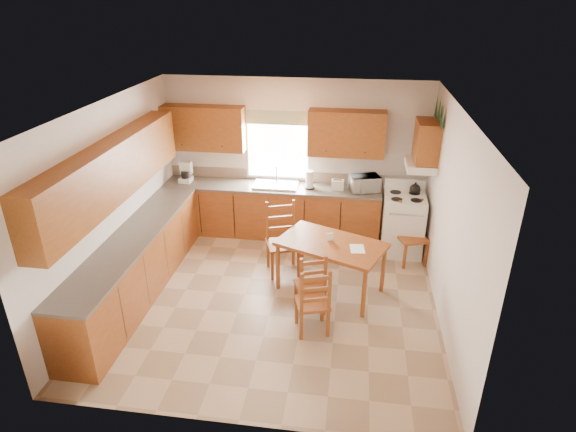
# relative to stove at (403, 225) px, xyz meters

# --- Properties ---
(floor) EXTENTS (4.50, 4.50, 0.00)m
(floor) POSITION_rel_stove_xyz_m (-1.86, -1.62, -0.49)
(floor) COLOR tan
(floor) RESTS_ON ground
(ceiling) EXTENTS (4.50, 4.50, 0.00)m
(ceiling) POSITION_rel_stove_xyz_m (-1.86, -1.62, 2.21)
(ceiling) COLOR #985927
(ceiling) RESTS_ON floor
(wall_left) EXTENTS (4.50, 4.50, 0.00)m
(wall_left) POSITION_rel_stove_xyz_m (-4.11, -1.62, 0.86)
(wall_left) COLOR silver
(wall_left) RESTS_ON floor
(wall_right) EXTENTS (4.50, 4.50, 0.00)m
(wall_right) POSITION_rel_stove_xyz_m (0.39, -1.62, 0.86)
(wall_right) COLOR silver
(wall_right) RESTS_ON floor
(wall_back) EXTENTS (4.50, 4.50, 0.00)m
(wall_back) POSITION_rel_stove_xyz_m (-1.86, 0.63, 0.86)
(wall_back) COLOR silver
(wall_back) RESTS_ON floor
(wall_front) EXTENTS (4.50, 4.50, 0.00)m
(wall_front) POSITION_rel_stove_xyz_m (-1.86, -3.87, 0.86)
(wall_front) COLOR silver
(wall_front) RESTS_ON floor
(lower_cab_back) EXTENTS (3.75, 0.60, 0.88)m
(lower_cab_back) POSITION_rel_stove_xyz_m (-2.24, 0.33, -0.05)
(lower_cab_back) COLOR brown
(lower_cab_back) RESTS_ON floor
(lower_cab_left) EXTENTS (0.60, 3.60, 0.88)m
(lower_cab_left) POSITION_rel_stove_xyz_m (-3.81, -1.77, -0.05)
(lower_cab_left) COLOR brown
(lower_cab_left) RESTS_ON floor
(counter_back) EXTENTS (3.75, 0.63, 0.04)m
(counter_back) POSITION_rel_stove_xyz_m (-2.24, 0.33, 0.41)
(counter_back) COLOR #574F46
(counter_back) RESTS_ON lower_cab_back
(counter_left) EXTENTS (0.63, 3.60, 0.04)m
(counter_left) POSITION_rel_stove_xyz_m (-3.81, -1.77, 0.41)
(counter_left) COLOR #574F46
(counter_left) RESTS_ON lower_cab_left
(backsplash) EXTENTS (3.75, 0.01, 0.18)m
(backsplash) POSITION_rel_stove_xyz_m (-2.24, 0.62, 0.52)
(backsplash) COLOR #846E5B
(backsplash) RESTS_ON counter_back
(upper_cab_back_left) EXTENTS (1.41, 0.33, 0.75)m
(upper_cab_back_left) POSITION_rel_stove_xyz_m (-3.41, 0.46, 1.37)
(upper_cab_back_left) COLOR brown
(upper_cab_back_left) RESTS_ON wall_back
(upper_cab_back_right) EXTENTS (1.25, 0.33, 0.75)m
(upper_cab_back_right) POSITION_rel_stove_xyz_m (-1.00, 0.46, 1.37)
(upper_cab_back_right) COLOR brown
(upper_cab_back_right) RESTS_ON wall_back
(upper_cab_left) EXTENTS (0.33, 3.60, 0.75)m
(upper_cab_left) POSITION_rel_stove_xyz_m (-3.95, -1.77, 1.37)
(upper_cab_left) COLOR brown
(upper_cab_left) RESTS_ON wall_left
(upper_cab_stove) EXTENTS (0.33, 0.62, 0.62)m
(upper_cab_stove) POSITION_rel_stove_xyz_m (0.22, 0.03, 1.41)
(upper_cab_stove) COLOR brown
(upper_cab_stove) RESTS_ON wall_right
(range_hood) EXTENTS (0.44, 0.62, 0.12)m
(range_hood) POSITION_rel_stove_xyz_m (0.17, 0.03, 1.03)
(range_hood) COLOR silver
(range_hood) RESTS_ON wall_right
(window_frame) EXTENTS (1.13, 0.02, 1.18)m
(window_frame) POSITION_rel_stove_xyz_m (-2.16, 0.60, 1.06)
(window_frame) COLOR silver
(window_frame) RESTS_ON wall_back
(window_pane) EXTENTS (1.05, 0.01, 1.10)m
(window_pane) POSITION_rel_stove_xyz_m (-2.16, 0.59, 1.06)
(window_pane) COLOR white
(window_pane) RESTS_ON wall_back
(window_valance) EXTENTS (1.19, 0.01, 0.24)m
(window_valance) POSITION_rel_stove_xyz_m (-2.16, 0.57, 1.56)
(window_valance) COLOR #4B6C3D
(window_valance) RESTS_ON wall_back
(sink_basin) EXTENTS (0.75, 0.45, 0.04)m
(sink_basin) POSITION_rel_stove_xyz_m (-2.16, 0.33, 0.45)
(sink_basin) COLOR silver
(sink_basin) RESTS_ON counter_back
(pine_decal_a) EXTENTS (0.22, 0.22, 0.36)m
(pine_decal_a) POSITION_rel_stove_xyz_m (0.35, -0.29, 1.89)
(pine_decal_a) COLOR #1B4727
(pine_decal_a) RESTS_ON wall_right
(pine_decal_b) EXTENTS (0.22, 0.22, 0.36)m
(pine_decal_b) POSITION_rel_stove_xyz_m (0.35, 0.03, 1.93)
(pine_decal_b) COLOR #1B4727
(pine_decal_b) RESTS_ON wall_right
(pine_decal_c) EXTENTS (0.22, 0.22, 0.36)m
(pine_decal_c) POSITION_rel_stove_xyz_m (0.35, 0.35, 1.89)
(pine_decal_c) COLOR #1B4727
(pine_decal_c) RESTS_ON wall_right
(stove) EXTENTS (0.67, 0.69, 0.97)m
(stove) POSITION_rel_stove_xyz_m (0.00, 0.00, 0.00)
(stove) COLOR silver
(stove) RESTS_ON floor
(coffeemaker) EXTENTS (0.19, 0.23, 0.30)m
(coffeemaker) POSITION_rel_stove_xyz_m (-3.76, 0.32, 0.58)
(coffeemaker) COLOR silver
(coffeemaker) RESTS_ON counter_back
(paper_towel) EXTENTS (0.18, 0.18, 0.31)m
(paper_towel) POSITION_rel_stove_xyz_m (-1.58, 0.31, 0.59)
(paper_towel) COLOR white
(paper_towel) RESTS_ON counter_back
(toaster) EXTENTS (0.21, 0.13, 0.17)m
(toaster) POSITION_rel_stove_xyz_m (-1.10, 0.32, 0.52)
(toaster) COLOR silver
(toaster) RESTS_ON counter_back
(microwave) EXTENTS (0.52, 0.44, 0.27)m
(microwave) POSITION_rel_stove_xyz_m (-0.66, 0.33, 0.57)
(microwave) COLOR silver
(microwave) RESTS_ON counter_back
(dining_table) EXTENTS (1.66, 1.32, 0.78)m
(dining_table) POSITION_rel_stove_xyz_m (-1.10, -1.32, -0.10)
(dining_table) COLOR brown
(dining_table) RESTS_ON floor
(chair_near_left) EXTENTS (0.48, 0.47, 0.90)m
(chair_near_left) POSITION_rel_stove_xyz_m (-1.34, -1.85, -0.04)
(chair_near_left) COLOR brown
(chair_near_left) RESTS_ON floor
(chair_near_right) EXTENTS (0.50, 0.48, 0.96)m
(chair_near_right) POSITION_rel_stove_xyz_m (-1.27, -2.28, -0.01)
(chair_near_right) COLOR brown
(chair_near_right) RESTS_ON floor
(chair_far_left) EXTENTS (0.59, 0.57, 1.11)m
(chair_far_left) POSITION_rel_stove_xyz_m (-1.84, -0.93, 0.07)
(chair_far_left) COLOR brown
(chair_far_left) RESTS_ON floor
(chair_far_right) EXTENTS (0.54, 0.53, 1.01)m
(chair_far_right) POSITION_rel_stove_xyz_m (0.13, -0.35, 0.02)
(chair_far_right) COLOR brown
(chair_far_right) RESTS_ON floor
(table_paper) EXTENTS (0.22, 0.28, 0.00)m
(table_paper) POSITION_rel_stove_xyz_m (-0.74, -1.45, 0.29)
(table_paper) COLOR white
(table_paper) RESTS_ON dining_table
(table_card) EXTENTS (0.09, 0.05, 0.12)m
(table_card) POSITION_rel_stove_xyz_m (-1.13, -1.25, 0.35)
(table_card) COLOR white
(table_card) RESTS_ON dining_table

